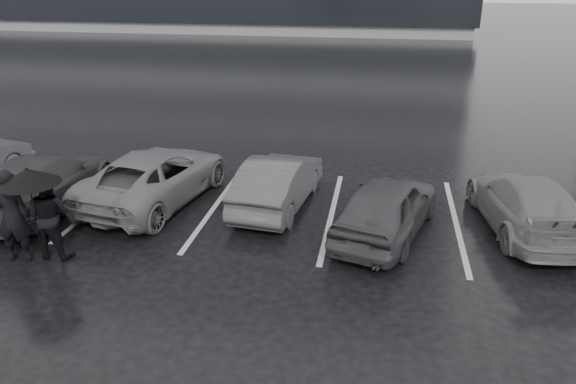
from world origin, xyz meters
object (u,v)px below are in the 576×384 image
(car_main, at_px, (387,207))
(car_west_c, at_px, (43,182))
(pedestrian_left, at_px, (12,216))
(pedestrian_right, at_px, (49,216))
(car_west_a, at_px, (278,182))
(car_east, at_px, (526,204))
(car_west_b, at_px, (155,176))

(car_main, relative_size, car_west_c, 0.85)
(pedestrian_left, xyz_separation_m, pedestrian_right, (0.58, 0.26, -0.06))
(pedestrian_right, bearing_deg, car_west_a, -137.54)
(car_east, height_order, pedestrian_right, pedestrian_right)
(pedestrian_left, bearing_deg, car_main, -171.52)
(car_west_b, distance_m, car_west_c, 2.59)
(car_main, distance_m, car_west_c, 7.98)
(car_west_b, height_order, car_west_c, car_west_c)
(car_east, height_order, pedestrian_left, pedestrian_left)
(car_west_b, height_order, pedestrian_left, pedestrian_left)
(pedestrian_left, bearing_deg, car_west_c, -78.72)
(car_west_a, relative_size, car_west_c, 0.84)
(car_main, xyz_separation_m, pedestrian_right, (-6.46, -2.07, 0.23))
(car_west_b, distance_m, car_east, 8.49)
(car_main, relative_size, pedestrian_right, 2.16)
(car_west_c, bearing_deg, car_main, 179.26)
(car_west_c, bearing_deg, pedestrian_right, 124.98)
(car_west_b, bearing_deg, pedestrian_left, 75.18)
(car_west_c, bearing_deg, pedestrian_left, 111.15)
(car_west_b, bearing_deg, car_west_a, -166.45)
(car_west_a, bearing_deg, car_east, -176.95)
(car_west_a, relative_size, pedestrian_left, 1.99)
(pedestrian_left, relative_size, pedestrian_right, 1.07)
(car_west_a, bearing_deg, pedestrian_right, 45.59)
(car_west_b, distance_m, pedestrian_left, 3.61)
(car_west_c, height_order, pedestrian_left, pedestrian_left)
(car_west_a, bearing_deg, car_west_b, 9.97)
(pedestrian_right, bearing_deg, car_main, -158.88)
(car_west_c, bearing_deg, car_east, -176.43)
(pedestrian_left, bearing_deg, car_west_a, -152.39)
(car_main, xyz_separation_m, car_west_c, (-7.98, 0.11, 0.00))
(pedestrian_right, bearing_deg, pedestrian_left, 27.50)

